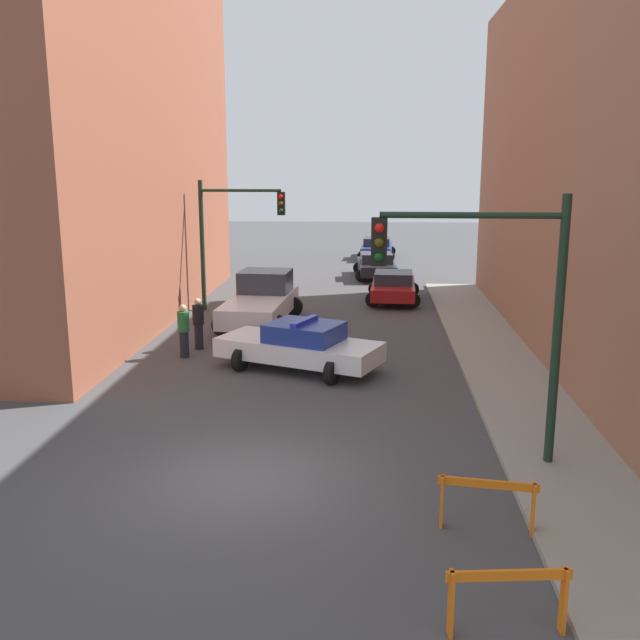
# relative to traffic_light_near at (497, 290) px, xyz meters

# --- Properties ---
(ground_plane) EXTENTS (120.00, 120.00, 0.00)m
(ground_plane) POSITION_rel_traffic_light_near_xyz_m (-4.73, -0.99, -3.53)
(ground_plane) COLOR #424244
(sidewalk_right) EXTENTS (2.40, 44.00, 0.12)m
(sidewalk_right) POSITION_rel_traffic_light_near_xyz_m (1.47, -0.99, -3.47)
(sidewalk_right) COLOR gray
(sidewalk_right) RESTS_ON ground_plane
(traffic_light_near) EXTENTS (3.64, 0.35, 5.20)m
(traffic_light_near) POSITION_rel_traffic_light_near_xyz_m (0.00, 0.00, 0.00)
(traffic_light_near) COLOR black
(traffic_light_near) RESTS_ON sidewalk_right
(traffic_light_far) EXTENTS (3.44, 0.35, 5.20)m
(traffic_light_far) POSITION_rel_traffic_light_near_xyz_m (-8.03, 14.61, -0.13)
(traffic_light_far) COLOR black
(traffic_light_far) RESTS_ON ground_plane
(police_car) EXTENTS (5.05, 3.48, 1.52)m
(police_car) POSITION_rel_traffic_light_near_xyz_m (-4.38, 6.34, -2.81)
(police_car) COLOR white
(police_car) RESTS_ON ground_plane
(white_truck) EXTENTS (2.84, 5.50, 1.90)m
(white_truck) POSITION_rel_traffic_light_near_xyz_m (-6.39, 12.07, -2.62)
(white_truck) COLOR silver
(white_truck) RESTS_ON ground_plane
(parked_car_near) EXTENTS (2.39, 4.37, 1.31)m
(parked_car_near) POSITION_rel_traffic_light_near_xyz_m (-1.41, 16.97, -2.86)
(parked_car_near) COLOR maroon
(parked_car_near) RESTS_ON ground_plane
(parked_car_mid) EXTENTS (2.47, 4.41, 1.31)m
(parked_car_mid) POSITION_rel_traffic_light_near_xyz_m (-2.13, 23.39, -2.86)
(parked_car_mid) COLOR black
(parked_car_mid) RESTS_ON ground_plane
(parked_car_far) EXTENTS (2.42, 4.39, 1.31)m
(parked_car_far) POSITION_rel_traffic_light_near_xyz_m (-2.04, 31.09, -2.86)
(parked_car_far) COLOR navy
(parked_car_far) RESTS_ON ground_plane
(pedestrian_crossing) EXTENTS (0.50, 0.50, 1.66)m
(pedestrian_crossing) POSITION_rel_traffic_light_near_xyz_m (-8.07, 7.43, -2.67)
(pedestrian_crossing) COLOR black
(pedestrian_crossing) RESTS_ON ground_plane
(pedestrian_corner) EXTENTS (0.51, 0.51, 1.66)m
(pedestrian_corner) POSITION_rel_traffic_light_near_xyz_m (-7.86, 8.44, -2.67)
(pedestrian_corner) COLOR black
(pedestrian_corner) RESTS_ON ground_plane
(barrier_front) EXTENTS (1.60, 0.33, 0.90)m
(barrier_front) POSITION_rel_traffic_light_near_xyz_m (-0.58, -5.25, -2.91)
(barrier_front) COLOR orange
(barrier_front) RESTS_ON ground_plane
(barrier_mid) EXTENTS (1.59, 0.36, 0.90)m
(barrier_mid) POSITION_rel_traffic_light_near_xyz_m (-0.44, -2.65, -2.91)
(barrier_mid) COLOR orange
(barrier_mid) RESTS_ON ground_plane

